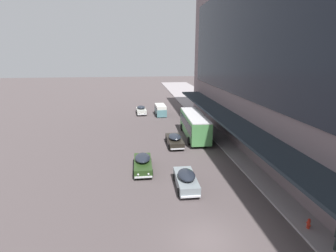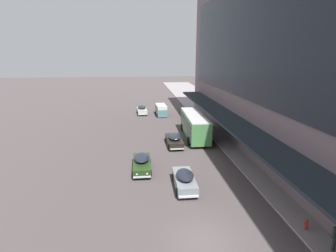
% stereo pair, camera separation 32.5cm
% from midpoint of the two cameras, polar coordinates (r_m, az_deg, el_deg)
% --- Properties ---
extents(ground, '(240.00, 240.00, 0.00)m').
position_cam_midpoint_polar(ground, '(17.54, 8.12, -23.43)').
color(ground, '#504646').
extents(transit_bus_kerbside_front, '(2.93, 9.85, 3.17)m').
position_cam_midpoint_polar(transit_bus_kerbside_front, '(35.43, 6.04, 0.39)').
color(transit_bus_kerbside_front, '#4E924F').
rests_on(transit_bus_kerbside_front, ground).
extents(sedan_lead_near, '(1.91, 4.66, 1.49)m').
position_cam_midpoint_polar(sedan_lead_near, '(32.26, 1.67, -3.05)').
color(sedan_lead_near, black).
rests_on(sedan_lead_near, ground).
extents(sedan_second_near, '(2.01, 4.31, 1.55)m').
position_cam_midpoint_polar(sedan_second_near, '(49.62, -5.51, 3.50)').
color(sedan_second_near, beige).
rests_on(sedan_second_near, ground).
extents(sedan_oncoming_front, '(1.81, 4.44, 1.57)m').
position_cam_midpoint_polar(sedan_oncoming_front, '(22.52, 4.03, -11.53)').
color(sedan_oncoming_front, gray).
rests_on(sedan_oncoming_front, ground).
extents(sedan_trailing_near, '(1.83, 4.66, 1.49)m').
position_cam_midpoint_polar(sedan_trailing_near, '(25.80, -5.37, -7.99)').
color(sedan_trailing_near, '#243C18').
rests_on(sedan_trailing_near, ground).
extents(vw_van, '(2.03, 4.61, 1.96)m').
position_cam_midpoint_polar(vw_van, '(48.34, -1.32, 3.65)').
color(vw_van, slate).
rests_on(vw_van, ground).
extents(pedestrian_at_kerb, '(0.55, 0.41, 1.86)m').
position_cam_midpoint_polar(pedestrian_at_kerb, '(18.52, 33.14, -19.26)').
color(pedestrian_at_kerb, '#2B3433').
rests_on(pedestrian_at_kerb, sidewalk_kerb).
extents(fire_hydrant, '(0.20, 0.40, 0.70)m').
position_cam_midpoint_polar(fire_hydrant, '(19.92, 28.34, -18.33)').
color(fire_hydrant, red).
rests_on(fire_hydrant, sidewalk_kerb).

